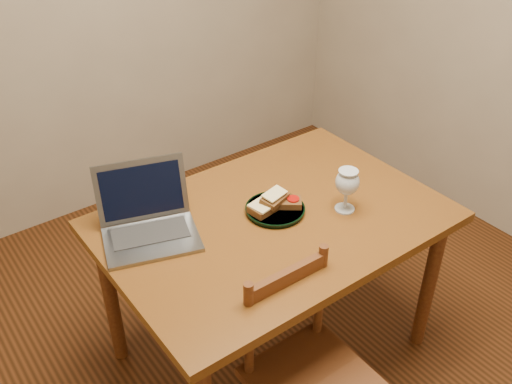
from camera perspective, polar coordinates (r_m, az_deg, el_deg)
floor at (r=2.71m, az=2.43°, el=-15.66°), size 3.20×3.20×0.02m
table at (r=2.26m, az=1.76°, el=-4.26°), size 1.30×0.90×0.74m
chair at (r=2.07m, az=5.14°, el=-16.88°), size 0.39×0.37×0.42m
plate at (r=2.23m, az=1.93°, el=-1.78°), size 0.24×0.24×0.02m
sandwich_cheese at (r=2.20m, az=0.96°, el=-1.36°), size 0.14×0.10×0.04m
sandwich_tomato at (r=2.23m, az=3.02°, el=-0.91°), size 0.14×0.13×0.04m
sandwich_top at (r=2.20m, az=1.86°, el=-0.56°), size 0.13×0.10×0.03m
milk_glass at (r=2.22m, az=9.04°, el=0.18°), size 0.09×0.09×0.18m
laptop at (r=2.14m, az=-10.85°, el=-2.36°), size 0.42×0.40×0.25m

